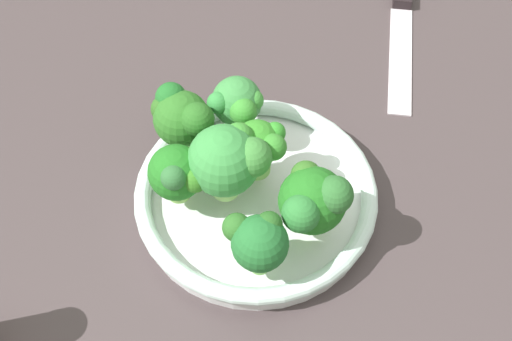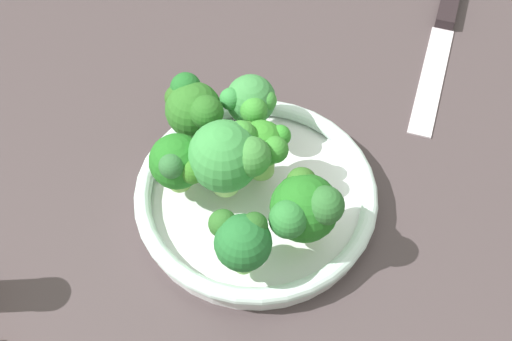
# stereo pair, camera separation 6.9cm
# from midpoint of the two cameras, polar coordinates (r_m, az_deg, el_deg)

# --- Properties ---
(ground_plane) EXTENTS (1.30, 1.30, 0.03)m
(ground_plane) POSITION_cam_midpoint_polar(r_m,az_deg,el_deg) (0.75, 4.16, -2.62)
(ground_plane) COLOR #433839
(bowl) EXTENTS (0.24, 0.24, 0.03)m
(bowl) POSITION_cam_midpoint_polar(r_m,az_deg,el_deg) (0.72, 2.71, -2.26)
(bowl) COLOR silver
(bowl) RESTS_ON ground_plane
(broccoli_floret_0) EXTENTS (0.06, 0.05, 0.07)m
(broccoli_floret_0) POSITION_cam_midpoint_polar(r_m,az_deg,el_deg) (0.63, 2.03, -5.68)
(broccoli_floret_0) COLOR #85CC61
(broccoli_floret_0) RESTS_ON bowl
(broccoli_floret_1) EXTENTS (0.07, 0.07, 0.07)m
(broccoli_floret_1) POSITION_cam_midpoint_polar(r_m,az_deg,el_deg) (0.65, 6.82, -3.11)
(broccoli_floret_1) COLOR #85C257
(broccoli_floret_1) RESTS_ON bowl
(broccoli_floret_2) EXTENTS (0.07, 0.06, 0.07)m
(broccoli_floret_2) POSITION_cam_midpoint_polar(r_m,az_deg,el_deg) (0.72, -2.21, 4.73)
(broccoli_floret_2) COLOR #82B156
(broccoli_floret_2) RESTS_ON bowl
(broccoli_floret_3) EXTENTS (0.06, 0.05, 0.06)m
(broccoli_floret_3) POSITION_cam_midpoint_polar(r_m,az_deg,el_deg) (0.68, -3.10, 0.44)
(broccoli_floret_3) COLOR #83B551
(broccoli_floret_3) RESTS_ON bowl
(broccoli_floret_4) EXTENTS (0.05, 0.05, 0.07)m
(broccoli_floret_4) POSITION_cam_midpoint_polar(r_m,az_deg,el_deg) (0.69, 3.45, 1.86)
(broccoli_floret_4) COLOR #7DB451
(broccoli_floret_4) RESTS_ON bowl
(broccoli_floret_5) EXTENTS (0.05, 0.05, 0.06)m
(broccoli_floret_5) POSITION_cam_midpoint_polar(r_m,az_deg,el_deg) (0.73, 2.29, 5.19)
(broccoli_floret_5) COLOR #75BA60
(broccoli_floret_5) RESTS_ON bowl
(broccoli_floret_6) EXTENTS (0.08, 0.07, 0.08)m
(broccoli_floret_6) POSITION_cam_midpoint_polar(r_m,az_deg,el_deg) (0.67, 0.77, 0.93)
(broccoli_floret_6) COLOR #8DC162
(broccoli_floret_6) RESTS_ON bowl
(knife) EXTENTS (0.09, 0.26, 0.01)m
(knife) POSITION_cam_midpoint_polar(r_m,az_deg,el_deg) (0.93, 16.47, 10.53)
(knife) COLOR silver
(knife) RESTS_ON ground_plane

